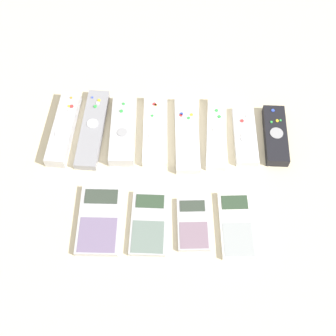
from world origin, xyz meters
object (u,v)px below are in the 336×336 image
(calculator_0, at_px, (99,220))
(remote_2, at_px, (123,130))
(calculator_2, at_px, (193,224))
(calculator_3, at_px, (236,225))
(remote_5, at_px, (216,133))
(remote_3, at_px, (155,130))
(calculator_1, at_px, (149,223))
(remote_7, at_px, (275,135))
(remote_0, at_px, (64,128))
(remote_4, at_px, (187,134))
(remote_1, at_px, (93,129))
(remote_6, at_px, (245,136))

(calculator_0, bearing_deg, remote_2, 81.41)
(calculator_2, bearing_deg, calculator_3, -2.63)
(calculator_0, bearing_deg, remote_5, 41.71)
(remote_5, height_order, calculator_3, remote_5)
(calculator_0, xyz_separation_m, calculator_3, (0.29, 0.00, -0.00))
(remote_3, distance_m, remote_5, 0.15)
(calculator_0, xyz_separation_m, calculator_1, (0.11, -0.00, -0.00))
(remote_2, bearing_deg, calculator_1, -74.19)
(remote_7, bearing_deg, calculator_0, -149.25)
(calculator_2, bearing_deg, remote_7, 47.15)
(remote_0, xyz_separation_m, remote_3, (0.22, 0.01, -0.00))
(remote_7, distance_m, calculator_1, 0.37)
(remote_4, relative_size, calculator_2, 1.72)
(remote_0, relative_size, remote_5, 1.02)
(remote_4, xyz_separation_m, calculator_1, (-0.08, -0.23, -0.00))
(remote_4, height_order, calculator_3, remote_4)
(remote_5, distance_m, calculator_3, 0.24)
(remote_1, xyz_separation_m, remote_5, (0.30, -0.00, 0.00))
(calculator_1, bearing_deg, calculator_0, 178.97)
(remote_5, bearing_deg, remote_0, -178.00)
(remote_4, bearing_deg, remote_6, -2.29)
(calculator_3, bearing_deg, calculator_1, 177.38)
(remote_1, distance_m, remote_2, 0.07)
(calculator_0, bearing_deg, calculator_1, -2.21)
(remote_2, bearing_deg, calculator_3, -43.43)
(remote_5, relative_size, calculator_2, 1.64)
(remote_0, height_order, calculator_1, remote_0)
(remote_1, relative_size, remote_6, 1.37)
(calculator_0, bearing_deg, remote_7, 29.52)
(remote_6, distance_m, calculator_1, 0.32)
(remote_7, distance_m, calculator_2, 0.30)
(remote_3, relative_size, remote_7, 1.23)
(calculator_2, height_order, calculator_3, same)
(remote_0, xyz_separation_m, calculator_0, (0.11, -0.23, -0.01))
(remote_0, height_order, remote_7, remote_0)
(remote_1, bearing_deg, calculator_3, -32.74)
(remote_1, distance_m, remote_5, 0.30)
(remote_5, height_order, calculator_0, remote_5)
(remote_1, height_order, calculator_3, remote_1)
(remote_3, bearing_deg, calculator_2, -70.73)
(remote_0, height_order, calculator_3, remote_0)
(remote_0, xyz_separation_m, calculator_2, (0.31, -0.23, -0.01))
(calculator_1, height_order, calculator_3, same)
(remote_4, relative_size, remote_6, 1.31)
(remote_7, height_order, calculator_3, remote_7)
(remote_4, bearing_deg, remote_5, 1.97)
(calculator_1, height_order, calculator_2, same)
(remote_4, distance_m, remote_5, 0.07)
(remote_0, relative_size, remote_4, 0.97)
(remote_5, bearing_deg, calculator_0, -135.81)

